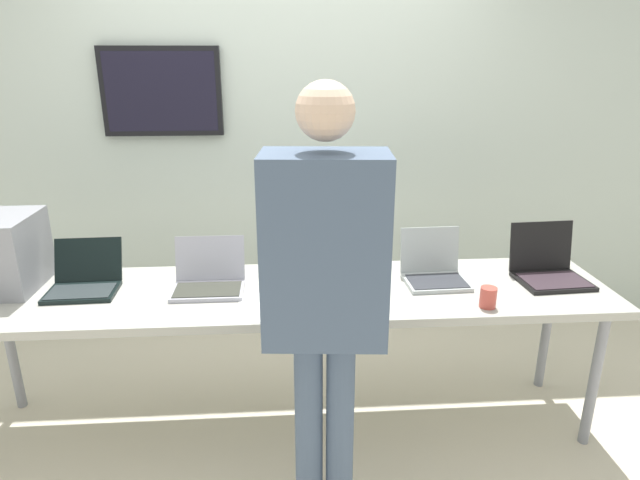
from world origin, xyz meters
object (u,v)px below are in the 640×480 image
Objects in this scene: laptop_station_1 at (209,278)px; laptop_station_2 at (324,274)px; person at (325,280)px; laptop_station_3 at (434,269)px; coffee_mug at (489,297)px; equipment_box at (1,253)px; workbench at (287,299)px; laptop_station_0 at (85,280)px; laptop_station_4 at (549,267)px.

laptop_station_2 is (0.56, 0.00, 0.01)m from laptop_station_1.
person reaches higher than laptop_station_2.
laptop_station_3 is 3.30× the size of coffee_mug.
laptop_station_3 is at bearing -1.59° from equipment_box.
laptop_station_3 is at bearing 5.28° from workbench.
laptop_station_3 is (1.12, 0.02, 0.00)m from laptop_station_1.
person is at bearing -131.14° from laptop_station_3.
equipment_box is 1.21× the size of laptop_station_0.
workbench is at bearing 102.70° from person.
laptop_station_4 reaches higher than workbench.
laptop_station_2 reaches higher than laptop_station_0.
laptop_station_0 is (-0.97, 0.07, 0.10)m from workbench.
equipment_box is 1.18× the size of laptop_station_1.
laptop_station_1 is 0.93× the size of laptop_station_2.
laptop_station_1 is (0.60, -0.03, 0.00)m from laptop_station_0.
person reaches higher than workbench.
workbench is at bearing -174.72° from laptop_station_3.
laptop_station_1 is at bearing 167.04° from coffee_mug.
person is (1.11, -0.69, 0.26)m from laptop_station_0.
laptop_station_4 is (1.14, -0.00, 0.00)m from laptop_station_2.
workbench is 1.39m from equipment_box.
laptop_station_4 is at bearing -2.28° from laptop_station_3.
coffee_mug is (1.28, -0.29, -0.01)m from laptop_station_1.
laptop_station_4 is (1.33, 0.05, 0.11)m from workbench.
laptop_station_0 is 1.90m from coffee_mug.
laptop_station_4 is at bearing -0.16° from laptop_station_2.
laptop_station_0 is 1.16m from laptop_station_2.
laptop_station_4 is (2.69, -0.08, -0.12)m from equipment_box.
laptop_station_2 is at bearing -1.05° from laptop_station_0.
workbench is 7.92× the size of equipment_box.
laptop_station_3 is at bearing 177.72° from laptop_station_4.
workbench is at bearing -165.47° from laptop_station_2.
person is (-0.60, -0.69, 0.25)m from laptop_station_3.
laptop_station_1 is 1.08× the size of laptop_station_3.
workbench is at bearing -4.13° from laptop_station_0.
laptop_station_3 is (2.11, -0.06, -0.12)m from equipment_box.
laptop_station_4 is at bearing -1.74° from equipment_box.
laptop_station_3 is 0.95m from person.
laptop_station_0 is at bearing 179.96° from laptop_station_3.
workbench is at bearing -6.81° from laptop_station_1.
coffee_mug is at bearing -9.43° from equipment_box.
laptop_station_0 reaches higher than coffee_mug.
equipment_box is 1.00m from laptop_station_1.
workbench is 0.75m from laptop_station_3.
person is (0.51, -0.67, 0.26)m from laptop_station_1.
laptop_station_4 reaches higher than laptop_station_0.
laptop_station_3 is 0.58m from laptop_station_4.
equipment_box reaches higher than laptop_station_2.
laptop_station_3 is (0.56, 0.02, -0.00)m from laptop_station_2.
laptop_station_4 is at bearing 0.04° from laptop_station_1.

